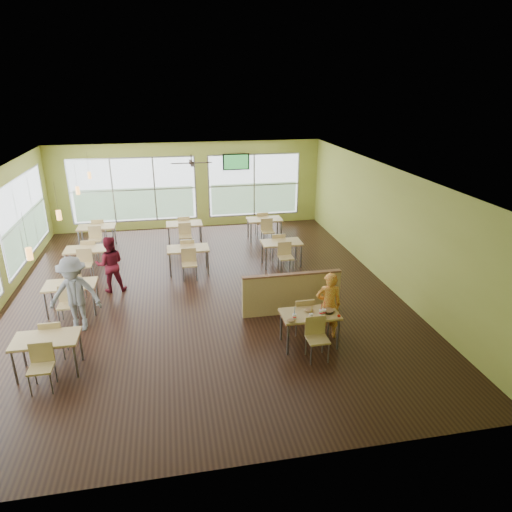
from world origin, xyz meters
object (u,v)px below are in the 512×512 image
at_px(main_table, 310,318).
at_px(half_wall_divider, 292,293).
at_px(man_plaid, 328,306).
at_px(food_basket, 328,311).

xyz_separation_m(main_table, half_wall_divider, (0.00, 1.45, -0.11)).
bearing_deg(man_plaid, main_table, 32.05).
bearing_deg(food_basket, half_wall_divider, 104.75).
bearing_deg(main_table, half_wall_divider, 90.00).
xyz_separation_m(man_plaid, food_basket, (-0.09, -0.26, 0.02)).
bearing_deg(half_wall_divider, food_basket, -75.25).
height_order(main_table, food_basket, main_table).
distance_m(main_table, food_basket, 0.42).
relative_size(half_wall_divider, food_basket, 9.93).
distance_m(half_wall_divider, food_basket, 1.55).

